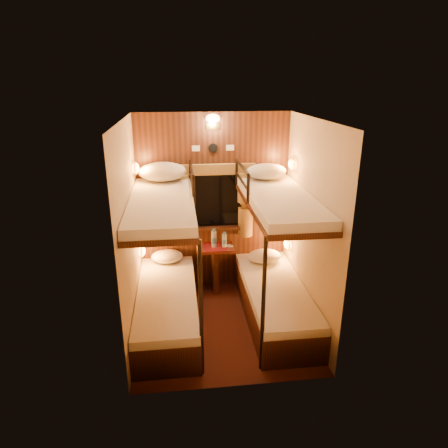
{
  "coord_description": "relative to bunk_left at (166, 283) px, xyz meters",
  "views": [
    {
      "loc": [
        -0.47,
        -4.09,
        2.79
      ],
      "look_at": [
        0.04,
        0.15,
        1.23
      ],
      "focal_mm": 32.0,
      "sensor_mm": 36.0,
      "label": 1
    }
  ],
  "objects": [
    {
      "name": "wall_front",
      "position": [
        0.65,
        -1.12,
        0.64
      ],
      "size": [
        2.4,
        0.0,
        2.4
      ],
      "primitive_type": "plane",
      "rotation": [
        -1.57,
        0.0,
        0.0
      ],
      "color": "#C6B293",
      "rests_on": "floor"
    },
    {
      "name": "floor",
      "position": [
        0.65,
        -0.07,
        -0.56
      ],
      "size": [
        2.1,
        2.1,
        0.0
      ],
      "primitive_type": "plane",
      "color": "#33150D",
      "rests_on": "ground"
    },
    {
      "name": "bottle_left",
      "position": [
        0.63,
        0.77,
        0.2
      ],
      "size": [
        0.08,
        0.08,
        0.26
      ],
      "rotation": [
        0.0,
        0.0,
        0.18
      ],
      "color": "#99BFE5",
      "rests_on": "table"
    },
    {
      "name": "sachet_a",
      "position": [
        0.83,
        0.79,
        0.09
      ],
      "size": [
        0.09,
        0.08,
        0.01
      ],
      "primitive_type": "cube",
      "rotation": [
        0.0,
        0.0,
        0.41
      ],
      "color": "silver",
      "rests_on": "table"
    },
    {
      "name": "bunk_right",
      "position": [
        1.3,
        0.0,
        0.0
      ],
      "size": [
        0.72,
        1.9,
        1.82
      ],
      "color": "black",
      "rests_on": "floor"
    },
    {
      "name": "pillow_upper_right",
      "position": [
        1.3,
        0.69,
        1.13
      ],
      "size": [
        0.5,
        0.36,
        0.2
      ],
      "primitive_type": "ellipsoid",
      "color": "silver",
      "rests_on": "bunk_right"
    },
    {
      "name": "wall_left",
      "position": [
        -0.35,
        -0.07,
        0.64
      ],
      "size": [
        0.0,
        2.4,
        2.4
      ],
      "primitive_type": "plane",
      "rotation": [
        1.57,
        0.0,
        1.57
      ],
      "color": "#C6B293",
      "rests_on": "floor"
    },
    {
      "name": "bunk_left",
      "position": [
        0.0,
        0.0,
        0.0
      ],
      "size": [
        0.72,
        1.9,
        1.82
      ],
      "color": "black",
      "rests_on": "floor"
    },
    {
      "name": "window",
      "position": [
        0.65,
        0.94,
        0.62
      ],
      "size": [
        1.0,
        0.12,
        0.79
      ],
      "color": "black",
      "rests_on": "back_panel"
    },
    {
      "name": "back_panel",
      "position": [
        0.65,
        0.97,
        0.64
      ],
      "size": [
        2.0,
        0.03,
        2.4
      ],
      "primitive_type": "cube",
      "color": "black",
      "rests_on": "floor"
    },
    {
      "name": "wall_back",
      "position": [
        0.65,
        0.98,
        0.64
      ],
      "size": [
        2.4,
        0.0,
        2.4
      ],
      "primitive_type": "plane",
      "rotation": [
        1.57,
        0.0,
        0.0
      ],
      "color": "#C6B293",
      "rests_on": "floor"
    },
    {
      "name": "table",
      "position": [
        0.65,
        0.78,
        -0.14
      ],
      "size": [
        0.5,
        0.34,
        0.66
      ],
      "color": "#581814",
      "rests_on": "floor"
    },
    {
      "name": "sachet_b",
      "position": [
        0.86,
        0.76,
        0.09
      ],
      "size": [
        0.08,
        0.06,
        0.01
      ],
      "primitive_type": "cube",
      "rotation": [
        0.0,
        0.0,
        0.15
      ],
      "color": "silver",
      "rests_on": "table"
    },
    {
      "name": "ceiling",
      "position": [
        0.65,
        -0.07,
        1.84
      ],
      "size": [
        2.1,
        2.1,
        0.0
      ],
      "primitive_type": "plane",
      "rotation": [
        3.14,
        0.0,
        0.0
      ],
      "color": "silver",
      "rests_on": "wall_back"
    },
    {
      "name": "pillow_lower_left",
      "position": [
        -0.0,
        0.78,
        -0.02
      ],
      "size": [
        0.42,
        0.3,
        0.17
      ],
      "primitive_type": "ellipsoid",
      "color": "silver",
      "rests_on": "bunk_left"
    },
    {
      "name": "reading_lamps",
      "position": [
        0.65,
        0.63,
        0.68
      ],
      "size": [
        2.0,
        0.2,
        1.25
      ],
      "color": "orange",
      "rests_on": "wall_left"
    },
    {
      "name": "back_fixtures",
      "position": [
        0.65,
        0.93,
        1.69
      ],
      "size": [
        0.54,
        0.09,
        0.48
      ],
      "color": "black",
      "rests_on": "back_panel"
    },
    {
      "name": "wall_right",
      "position": [
        1.65,
        -0.07,
        0.64
      ],
      "size": [
        0.0,
        2.4,
        2.4
      ],
      "primitive_type": "plane",
      "rotation": [
        1.57,
        0.0,
        -1.57
      ],
      "color": "#C6B293",
      "rests_on": "floor"
    },
    {
      "name": "pillow_lower_right",
      "position": [
        1.3,
        0.63,
        -0.02
      ],
      "size": [
        0.44,
        0.32,
        0.17
      ],
      "primitive_type": "ellipsoid",
      "color": "silver",
      "rests_on": "bunk_right"
    },
    {
      "name": "bottle_right",
      "position": [
        0.77,
        0.75,
        0.19
      ],
      "size": [
        0.06,
        0.06,
        0.22
      ],
      "rotation": [
        0.0,
        0.0,
        0.31
      ],
      "color": "#99BFE5",
      "rests_on": "table"
    },
    {
      "name": "curtains",
      "position": [
        0.65,
        0.9,
        0.71
      ],
      "size": [
        1.1,
        0.22,
        1.0
      ],
      "color": "olive",
      "rests_on": "back_panel"
    },
    {
      "name": "pillow_upper_left",
      "position": [
        -0.0,
        0.75,
        1.15
      ],
      "size": [
        0.59,
        0.42,
        0.23
      ],
      "primitive_type": "ellipsoid",
      "color": "silver",
      "rests_on": "bunk_left"
    }
  ]
}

